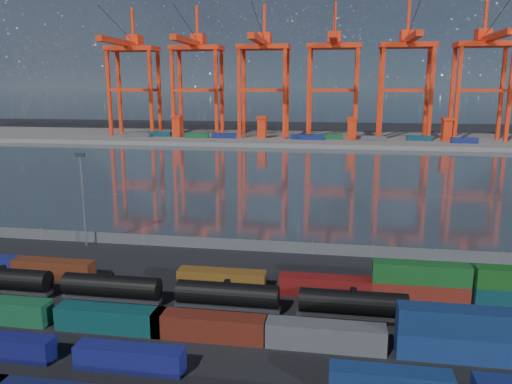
# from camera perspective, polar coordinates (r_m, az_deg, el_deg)

# --- Properties ---
(ground) EXTENTS (700.00, 700.00, 0.00)m
(ground) POSITION_cam_1_polar(r_m,az_deg,el_deg) (61.30, -4.75, -15.05)
(ground) COLOR black
(ground) RESTS_ON ground
(harbor_water) EXTENTS (700.00, 700.00, 0.00)m
(harbor_water) POSITION_cam_1_polar(r_m,az_deg,el_deg) (160.89, 4.37, 1.98)
(harbor_water) COLOR #273138
(harbor_water) RESTS_ON ground
(far_quay) EXTENTS (700.00, 70.00, 2.00)m
(far_quay) POSITION_cam_1_polar(r_m,az_deg,el_deg) (264.60, 6.42, 6.08)
(far_quay) COLOR #514F4C
(far_quay) RESTS_ON ground
(distant_mountains) EXTENTS (2470.00, 1100.00, 520.00)m
(distant_mountains) POSITION_cam_1_polar(r_m,az_deg,el_deg) (1664.78, 11.65, 18.37)
(distant_mountains) COLOR #1E2630
(distant_mountains) RESTS_ON ground
(container_row_south) EXTENTS (125.59, 2.27, 4.83)m
(container_row_south) POSITION_cam_1_polar(r_m,az_deg,el_deg) (51.84, -7.09, -18.65)
(container_row_south) COLOR #3B3E40
(container_row_south) RESTS_ON ground
(container_row_mid) EXTENTS (141.89, 2.62, 5.57)m
(container_row_mid) POSITION_cam_1_polar(r_m,az_deg,el_deg) (65.46, -22.80, -12.11)
(container_row_mid) COLOR #46494B
(container_row_mid) RESTS_ON ground
(container_row_north) EXTENTS (141.30, 2.51, 5.35)m
(container_row_north) POSITION_cam_1_polar(r_m,az_deg,el_deg) (69.34, 13.92, -10.29)
(container_row_north) COLOR navy
(container_row_north) RESTS_ON ground
(tanker_string) EXTENTS (90.92, 2.88, 4.13)m
(tanker_string) POSITION_cam_1_polar(r_m,az_deg,el_deg) (72.55, -21.78, -9.71)
(tanker_string) COLOR black
(tanker_string) RESTS_ON ground
(waterfront_fence) EXTENTS (160.12, 0.12, 2.20)m
(waterfront_fence) POSITION_cam_1_polar(r_m,az_deg,el_deg) (86.30, -0.22, -6.13)
(waterfront_fence) COLOR #595B5E
(waterfront_fence) RESTS_ON ground
(yard_light_mast) EXTENTS (1.60, 0.40, 16.60)m
(yard_light_mast) POSITION_cam_1_polar(r_m,az_deg,el_deg) (92.07, -19.18, -0.30)
(yard_light_mast) COLOR slate
(yard_light_mast) RESTS_ON ground
(gantry_cranes) EXTENTS (201.23, 50.36, 68.19)m
(gantry_cranes) POSITION_cam_1_polar(r_m,az_deg,el_deg) (257.33, 4.83, 15.04)
(gantry_cranes) COLOR red
(gantry_cranes) RESTS_ON ground
(quay_containers) EXTENTS (172.58, 10.99, 2.60)m
(quay_containers) POSITION_cam_1_polar(r_m,az_deg,el_deg) (250.77, 3.73, 6.33)
(quay_containers) COLOR navy
(quay_containers) RESTS_ON far_quay
(straddle_carriers) EXTENTS (140.00, 7.00, 11.10)m
(straddle_carriers) POSITION_cam_1_polar(r_m,az_deg,el_deg) (254.19, 5.77, 7.40)
(straddle_carriers) COLOR red
(straddle_carriers) RESTS_ON far_quay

